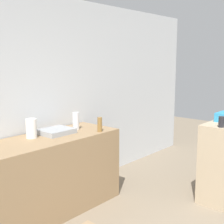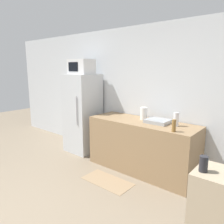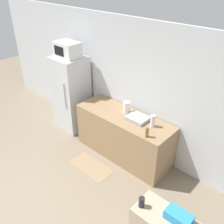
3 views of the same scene
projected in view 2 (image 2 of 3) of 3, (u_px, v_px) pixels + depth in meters
The scene contains 10 objects.
wall_back at pixel (137, 95), 4.26m from camera, with size 8.00×0.06×2.60m, color silver.
refrigerator at pixel (83, 113), 4.79m from camera, with size 0.66×0.65×1.70m.
microwave at pixel (81, 67), 4.59m from camera, with size 0.52×0.36×0.31m.
counter at pixel (142, 146), 3.90m from camera, with size 1.95×0.68×0.91m, color #937551.
sink_basin at pixel (158, 121), 3.69m from camera, with size 0.38×0.32×0.06m, color #9EA3A8.
bottle_tall at pixel (176, 119), 3.47m from camera, with size 0.08×0.08×0.22m, color silver.
bottle_short at pixel (174, 126), 3.17m from camera, with size 0.06×0.06×0.18m, color olive.
jar at pixel (204, 164), 1.73m from camera, with size 0.07×0.07×0.13m, color #232328.
paper_towel_roll at pixel (144, 113), 3.91m from camera, with size 0.12×0.12×0.22m, color white.
kitchen_rug at pixel (107, 181), 3.58m from camera, with size 0.84×0.42×0.01m, color #937A5B.
Camera 2 is at (2.34, -0.77, 1.82)m, focal length 35.00 mm.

